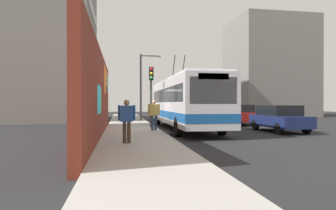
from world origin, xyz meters
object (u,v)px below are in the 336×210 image
pedestrian_at_curb (154,113)px  street_lamp (143,82)px  city_bus (184,101)px  traffic_light (151,86)px  parked_car_navy (279,118)px  pedestrian_near_wall (127,118)px  parked_car_red (238,114)px

pedestrian_at_curb → street_lamp: 10.41m
city_bus → traffic_light: 2.36m
parked_car_navy → street_lamp: street_lamp is taller
street_lamp → pedestrian_near_wall: bearing=172.9°
pedestrian_at_curb → street_lamp: size_ratio=0.29×
pedestrian_at_curb → street_lamp: (10.10, -0.22, 2.51)m
city_bus → parked_car_red: size_ratio=2.83×
pedestrian_at_curb → parked_car_red: bearing=-53.5°
pedestrian_near_wall → traffic_light: traffic_light is taller
pedestrian_near_wall → street_lamp: bearing=-7.1°
city_bus → pedestrian_near_wall: (-7.23, 3.89, -0.68)m
pedestrian_near_wall → street_lamp: (15.12, -1.88, 2.53)m
pedestrian_near_wall → city_bus: bearing=-28.2°
parked_car_navy → pedestrian_near_wall: 10.15m
pedestrian_near_wall → traffic_light: size_ratio=0.43×
city_bus → traffic_light: bearing=88.9°
parked_car_red → pedestrian_near_wall: 13.91m
pedestrian_near_wall → traffic_light: 7.66m
parked_car_navy → pedestrian_near_wall: size_ratio=2.47×
parked_car_red → pedestrian_at_curb: 9.26m
city_bus → parked_car_red: city_bus is taller
pedestrian_at_curb → traffic_light: bearing=-2.1°
parked_car_red → street_lamp: street_lamp is taller
parked_car_navy → traffic_light: traffic_light is taller
parked_car_navy → street_lamp: size_ratio=0.69×
traffic_light → street_lamp: (7.85, -0.14, 0.88)m
city_bus → pedestrian_at_curb: size_ratio=7.14×
parked_car_red → pedestrian_near_wall: size_ratio=2.57×
pedestrian_near_wall → pedestrian_at_curb: bearing=-18.2°
pedestrian_at_curb → city_bus: bearing=-45.3°
parked_car_red → street_lamp: (4.59, 7.21, 2.84)m
city_bus → parked_car_navy: bearing=-117.6°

